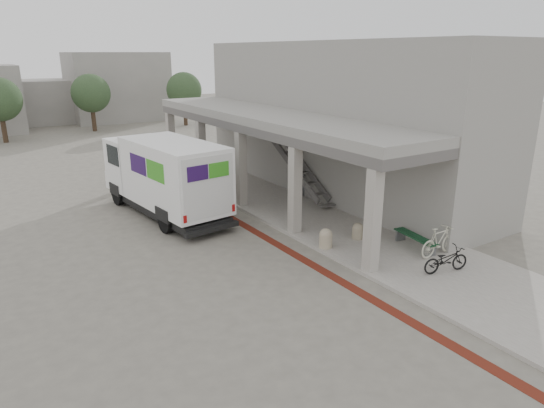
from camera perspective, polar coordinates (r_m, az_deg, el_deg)
ground at (r=16.78m, az=-2.24°, el=-5.49°), size 120.00×120.00×0.00m
bike_lane_stripe at (r=18.86m, az=-2.74°, el=-2.83°), size 0.35×40.00×0.01m
sidewalk at (r=18.96m, az=8.21°, el=-2.70°), size 4.40×28.00×0.12m
transit_building at (r=23.29m, az=6.59°, el=9.62°), size 7.60×17.00×7.00m
distant_backdrop at (r=49.60m, az=-27.59°, el=11.12°), size 28.00×10.00×6.50m
tree_mid at (r=44.55m, az=-20.54°, el=12.09°), size 3.20×3.20×4.80m
tree_right at (r=46.04m, az=-10.30°, el=13.03°), size 3.20×3.20×4.80m
fedex_truck at (r=20.47m, az=-12.61°, el=3.36°), size 3.10×7.68×3.19m
bench at (r=17.27m, az=16.52°, el=-4.01°), size 0.66×1.89×0.43m
bollard_near at (r=17.65m, az=10.05°, el=-3.11°), size 0.40×0.40×0.59m
bollard_far at (r=16.71m, az=6.35°, el=-3.99°), size 0.45×0.45×0.68m
utility_cabinet at (r=22.61m, az=3.03°, el=2.30°), size 0.56×0.69×1.03m
bicycle_black at (r=15.69m, az=19.77°, el=-6.19°), size 1.61×0.89×0.80m
bicycle_cream at (r=16.82m, az=19.05°, el=-4.16°), size 1.67×0.49×1.00m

